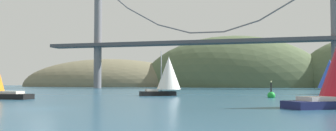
# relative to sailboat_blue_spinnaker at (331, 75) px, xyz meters

# --- Properties ---
(ground_plane) EXTENTS (360.00, 360.00, 0.00)m
(ground_plane) POSITION_rel_sailboat_blue_spinnaker_xyz_m (-30.06, -44.28, -3.47)
(ground_plane) COLOR navy
(headland_center) EXTENTS (82.75, 44.00, 45.32)m
(headland_center) POSITION_rel_sailboat_blue_spinnaker_xyz_m (-25.06, 90.72, -3.47)
(headland_center) COLOR #4C5B3D
(headland_center) RESTS_ON ground_plane
(headland_left) EXTENTS (88.09, 44.00, 26.59)m
(headland_left) POSITION_rel_sailboat_blue_spinnaker_xyz_m (-85.06, 90.72, -3.47)
(headland_left) COLOR #6B664C
(headland_left) RESTS_ON ground_plane
(suspension_bridge) EXTENTS (116.86, 6.00, 39.18)m
(suspension_bridge) POSITION_rel_sailboat_blue_spinnaker_xyz_m (-30.06, 50.72, 13.99)
(suspension_bridge) COLOR slate
(suspension_bridge) RESTS_ON ground_plane
(sailboat_blue_spinnaker) EXTENTS (7.20, 6.63, 7.19)m
(sailboat_blue_spinnaker) POSITION_rel_sailboat_blue_spinnaker_xyz_m (0.00, 0.00, 0.00)
(sailboat_blue_spinnaker) COLOR #B7B2A8
(sailboat_blue_spinnaker) RESTS_ON ground_plane
(sailboat_white_mainsail) EXTENTS (7.25, 5.91, 7.32)m
(sailboat_white_mainsail) POSITION_rel_sailboat_blue_spinnaker_xyz_m (-27.11, -13.71, -0.08)
(sailboat_white_mainsail) COLOR black
(sailboat_white_mainsail) RESTS_ON ground_plane
(channel_buoy) EXTENTS (1.10, 1.10, 2.64)m
(channel_buoy) POSITION_rel_sailboat_blue_spinnaker_xyz_m (-10.91, -17.45, -3.10)
(channel_buoy) COLOR green
(channel_buoy) RESTS_ON ground_plane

